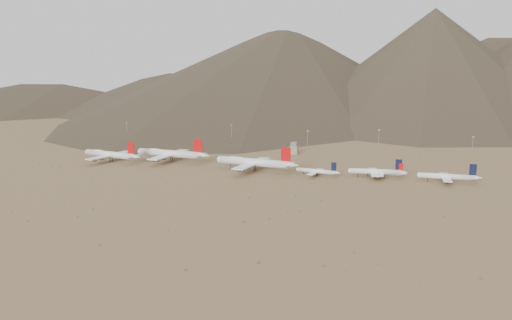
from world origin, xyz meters
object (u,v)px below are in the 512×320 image
(widebody_east, at_px, (254,162))
(control_tower, at_px, (294,149))
(narrowbody_b, at_px, (377,172))
(narrowbody_a, at_px, (317,171))
(widebody_west, at_px, (110,154))
(widebody_centre, at_px, (171,153))

(widebody_east, height_order, control_tower, widebody_east)
(narrowbody_b, height_order, control_tower, narrowbody_b)
(narrowbody_a, bearing_deg, control_tower, 122.67)
(narrowbody_a, xyz_separation_m, control_tower, (-46.04, 94.71, 1.24))
(widebody_west, relative_size, widebody_east, 0.89)
(control_tower, bearing_deg, widebody_centre, -140.14)
(control_tower, bearing_deg, widebody_west, -146.32)
(widebody_west, height_order, narrowbody_a, widebody_west)
(widebody_west, xyz_separation_m, widebody_east, (140.04, 5.40, 0.85))
(narrowbody_a, distance_m, control_tower, 105.31)
(control_tower, bearing_deg, narrowbody_b, -42.53)
(narrowbody_b, bearing_deg, widebody_centre, 168.59)
(widebody_east, height_order, narrowbody_a, widebody_east)
(widebody_centre, xyz_separation_m, control_tower, (96.27, 80.37, -2.50))
(widebody_east, relative_size, narrowbody_a, 2.00)
(widebody_east, relative_size, control_tower, 6.31)
(narrowbody_a, relative_size, control_tower, 3.17)
(widebody_east, xyz_separation_m, narrowbody_b, (100.38, 9.88, -2.77))
(widebody_east, relative_size, narrowbody_b, 1.64)
(widebody_centre, distance_m, control_tower, 125.43)
(widebody_east, bearing_deg, widebody_centre, 175.47)
(widebody_centre, height_order, control_tower, widebody_centre)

